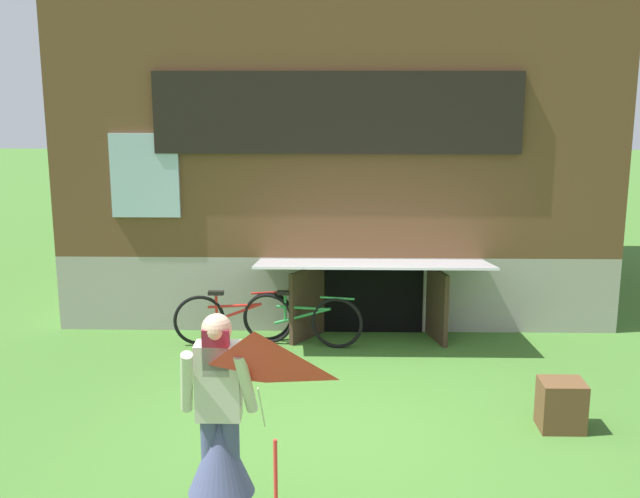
{
  "coord_description": "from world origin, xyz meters",
  "views": [
    {
      "loc": [
        -0.0,
        -7.15,
        3.41
      ],
      "look_at": [
        -0.17,
        0.55,
        1.69
      ],
      "focal_mm": 43.82,
      "sensor_mm": 36.0,
      "label": 1
    }
  ],
  "objects_px": {
    "kite": "(256,383)",
    "bicycle_red": "(234,317)",
    "wooden_crate": "(561,405)",
    "bicycle_green": "(302,319)",
    "person": "(220,435)"
  },
  "relations": [
    {
      "from": "kite",
      "to": "bicycle_green",
      "type": "relative_size",
      "value": 1.06
    },
    {
      "from": "wooden_crate",
      "to": "bicycle_red",
      "type": "bearing_deg",
      "value": 145.23
    },
    {
      "from": "bicycle_red",
      "to": "kite",
      "type": "bearing_deg",
      "value": -92.19
    },
    {
      "from": "bicycle_green",
      "to": "bicycle_red",
      "type": "relative_size",
      "value": 1.02
    },
    {
      "from": "bicycle_green",
      "to": "kite",
      "type": "bearing_deg",
      "value": -81.02
    },
    {
      "from": "kite",
      "to": "bicycle_red",
      "type": "bearing_deg",
      "value": 99.53
    },
    {
      "from": "person",
      "to": "bicycle_red",
      "type": "distance_m",
      "value": 4.18
    },
    {
      "from": "kite",
      "to": "bicycle_red",
      "type": "relative_size",
      "value": 1.07
    },
    {
      "from": "kite",
      "to": "wooden_crate",
      "type": "xyz_separation_m",
      "value": [
        2.77,
        2.16,
        -1.09
      ]
    },
    {
      "from": "wooden_crate",
      "to": "bicycle_green",
      "type": "bearing_deg",
      "value": 138.22
    },
    {
      "from": "person",
      "to": "kite",
      "type": "height_order",
      "value": "person"
    },
    {
      "from": "kite",
      "to": "bicycle_green",
      "type": "xyz_separation_m",
      "value": [
        0.12,
        4.53,
        -0.99
      ]
    },
    {
      "from": "person",
      "to": "wooden_crate",
      "type": "xyz_separation_m",
      "value": [
        3.1,
        1.68,
        -0.46
      ]
    },
    {
      "from": "person",
      "to": "kite",
      "type": "relative_size",
      "value": 1.02
    },
    {
      "from": "kite",
      "to": "bicycle_green",
      "type": "bearing_deg",
      "value": 88.53
    }
  ]
}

